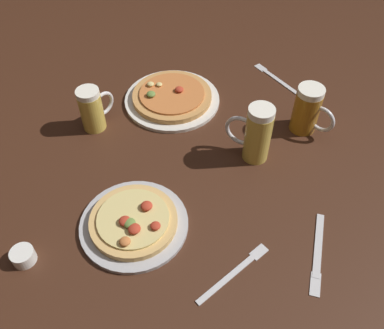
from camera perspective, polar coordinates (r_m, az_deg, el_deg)
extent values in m
cube|color=#3D2114|center=(1.19, 0.00, -1.12)|extent=(2.40, 2.40, 0.03)
cylinder|color=#B2B2B7|center=(1.07, -7.93, -8.11)|extent=(0.27, 0.27, 0.01)
cylinder|color=tan|center=(1.06, -8.02, -7.66)|extent=(0.22, 0.22, 0.02)
cylinder|color=#DBC67A|center=(1.05, -8.08, -7.29)|extent=(0.18, 0.18, 0.01)
ellipsoid|color=olive|center=(1.03, -8.56, -7.94)|extent=(0.03, 0.03, 0.01)
ellipsoid|color=#C67038|center=(1.01, -9.18, -10.36)|extent=(0.03, 0.03, 0.01)
ellipsoid|color=#B73823|center=(1.02, -5.04, -8.37)|extent=(0.03, 0.03, 0.01)
ellipsoid|color=#B73823|center=(1.04, -9.20, -7.63)|extent=(0.03, 0.03, 0.01)
ellipsoid|color=#B73823|center=(1.06, -6.25, -5.65)|extent=(0.03, 0.03, 0.02)
ellipsoid|color=#B73823|center=(1.02, -7.92, -8.72)|extent=(0.03, 0.03, 0.02)
cylinder|color=silver|center=(1.40, -2.73, 8.86)|extent=(0.31, 0.31, 0.01)
cylinder|color=tan|center=(1.39, -2.75, 9.34)|extent=(0.26, 0.26, 0.02)
cylinder|color=#C67038|center=(1.38, -2.77, 9.73)|extent=(0.21, 0.21, 0.01)
ellipsoid|color=olive|center=(1.37, -5.64, 9.58)|extent=(0.03, 0.03, 0.01)
ellipsoid|color=#B73823|center=(1.38, -1.77, 10.25)|extent=(0.03, 0.03, 0.01)
ellipsoid|color=#DBC67A|center=(1.41, -4.52, 10.89)|extent=(0.02, 0.02, 0.01)
ellipsoid|color=#DBC67A|center=(1.41, -5.71, 10.92)|extent=(0.02, 0.02, 0.01)
cylinder|color=gold|center=(1.18, 8.99, 3.81)|extent=(0.07, 0.07, 0.16)
cylinder|color=white|center=(1.12, 9.53, 7.11)|extent=(0.07, 0.07, 0.02)
torus|color=silver|center=(1.19, 6.79, 4.60)|extent=(0.09, 0.07, 0.10)
cylinder|color=#9E6619|center=(1.30, 15.35, 7.01)|extent=(0.08, 0.08, 0.13)
cylinder|color=white|center=(1.26, 16.04, 9.62)|extent=(0.08, 0.08, 0.02)
torus|color=silver|center=(1.29, 17.30, 5.95)|extent=(0.07, 0.07, 0.09)
cylinder|color=gold|center=(1.30, -13.58, 7.07)|extent=(0.07, 0.07, 0.12)
cylinder|color=white|center=(1.26, -14.15, 9.47)|extent=(0.07, 0.07, 0.02)
torus|color=silver|center=(1.32, -12.07, 8.16)|extent=(0.07, 0.07, 0.08)
cylinder|color=white|center=(1.08, -22.14, -11.55)|extent=(0.06, 0.06, 0.04)
cube|color=silver|center=(1.00, 4.84, -15.28)|extent=(0.16, 0.12, 0.01)
cube|color=silver|center=(1.04, 9.17, -11.71)|extent=(0.05, 0.05, 0.00)
cube|color=silver|center=(1.08, 16.95, -10.43)|extent=(0.08, 0.18, 0.01)
cube|color=silver|center=(1.03, 16.57, -15.41)|extent=(0.04, 0.06, 0.00)
cube|color=silver|center=(1.51, 11.98, 11.13)|extent=(0.10, 0.16, 0.01)
cube|color=silver|center=(1.57, 9.40, 13.01)|extent=(0.04, 0.05, 0.00)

